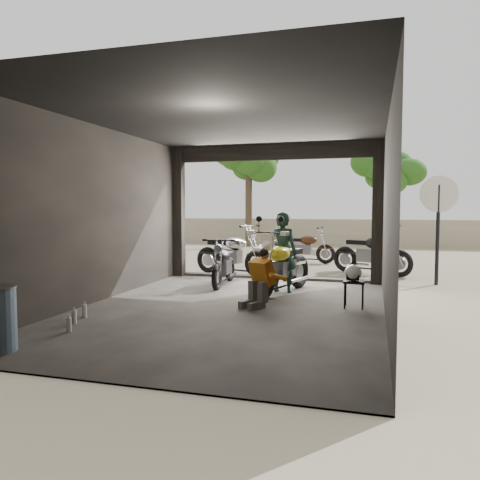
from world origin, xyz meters
The scene contains 15 objects.
ground centered at (0.00, 0.00, 0.00)m, with size 80.00×80.00×0.00m, color #7A6D56.
garage centered at (0.00, 0.55, 1.28)m, with size 7.00×7.13×3.20m.
boundary_wall centered at (0.00, 14.00, 0.60)m, with size 18.00×0.30×1.20m, color gray.
tree_left centered at (-3.00, 12.50, 3.99)m, with size 2.20×2.20×5.60m.
tree_right centered at (2.80, 14.00, 3.56)m, with size 2.20×2.20×5.00m.
main_bike centered at (0.57, 1.71, 0.65)m, with size 0.80×1.95×1.30m, color white, non-canonical shape.
left_bike centered at (-0.85, 2.30, 0.53)m, with size 0.65×1.57×1.06m, color black, non-canonical shape.
outside_bike_a centered at (-1.17, 3.90, 0.65)m, with size 0.79×1.92×1.30m, color black, non-canonical shape.
outside_bike_b centered at (0.24, 7.08, 0.56)m, with size 0.69×1.67×1.13m, color #3D1F0E, non-canonical shape.
outside_bike_c centered at (2.26, 5.01, 0.64)m, with size 0.78×1.90×1.29m, color black, non-canonical shape.
rider centered at (0.55, 1.81, 0.82)m, with size 0.60×0.39×1.64m, color #162C27.
mechanic centered at (0.42, 0.29, 0.49)m, with size 0.50×0.68×0.98m, color orange, non-canonical shape.
stool centered at (2.00, 0.68, 0.41)m, with size 0.35×0.35×0.49m.
helmet centered at (1.98, 0.66, 0.62)m, with size 0.29×0.30×0.27m, color white.
sign_post centered at (3.67, 3.73, 1.64)m, with size 0.81×0.08×2.43m.
Camera 1 is at (2.30, -7.43, 1.73)m, focal length 35.00 mm.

